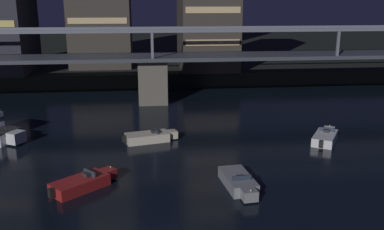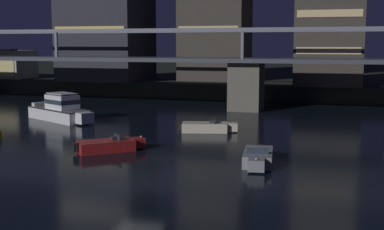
% 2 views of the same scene
% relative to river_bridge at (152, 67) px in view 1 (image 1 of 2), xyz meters
% --- Properties ---
extents(far_riverbank, '(240.00, 80.00, 2.20)m').
position_rel_river_bridge_xyz_m(far_riverbank, '(-0.00, 48.01, -3.45)').
color(far_riverbank, black).
rests_on(far_riverbank, ground).
extents(river_bridge, '(97.72, 6.40, 9.38)m').
position_rel_river_bridge_xyz_m(river_bridge, '(0.00, 0.00, 0.00)').
color(river_bridge, '#605B51').
rests_on(river_bridge, ground).
extents(speedboat_near_right, '(5.20, 2.66, 1.16)m').
position_rel_river_bridge_xyz_m(speedboat_near_right, '(-0.64, -15.81, -4.13)').
color(speedboat_near_right, beige).
rests_on(speedboat_near_right, ground).
extents(speedboat_mid_center, '(2.20, 5.23, 1.16)m').
position_rel_river_bridge_xyz_m(speedboat_mid_center, '(5.47, -26.59, -4.13)').
color(speedboat_mid_center, gray).
rests_on(speedboat_mid_center, ground).
extents(speedboat_mid_right, '(4.54, 4.22, 1.16)m').
position_rel_river_bridge_xyz_m(speedboat_mid_right, '(-5.40, -25.62, -4.13)').
color(speedboat_mid_right, maroon).
rests_on(speedboat_mid_right, ground).
extents(speedboat_far_left, '(3.73, 4.82, 1.16)m').
position_rel_river_bridge_xyz_m(speedboat_far_left, '(15.61, -17.65, -4.13)').
color(speedboat_far_left, silver).
rests_on(speedboat_far_left, ground).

